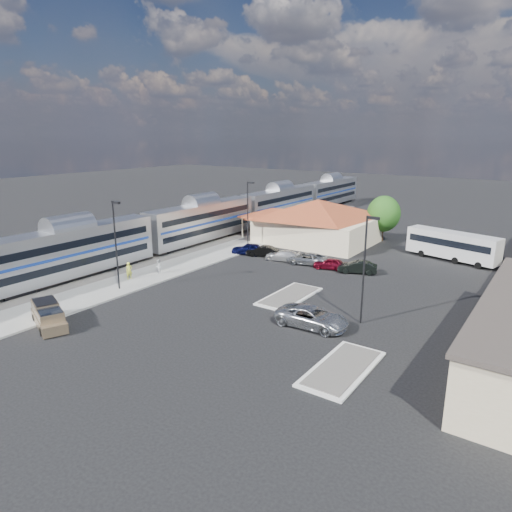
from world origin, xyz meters
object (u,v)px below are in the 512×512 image
Objects in this scene: station_depot at (317,221)px; suv at (312,317)px; coach_bus at (452,244)px; pickup_truck at (49,317)px.

station_depot reaches higher than suv.
station_depot is at bearing 106.85° from coach_bus.
station_depot is 30.30m from suv.
coach_bus reaches higher than suv.
pickup_truck is 0.49× the size of coach_bus.
station_depot is at bearing 24.36° from suv.
pickup_truck is at bearing 122.13° from suv.
suv is (13.60, -26.98, -2.30)m from station_depot.
coach_bus is at bearing 1.95° from station_depot.
coach_bus is at bearing -8.09° from pickup_truck.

